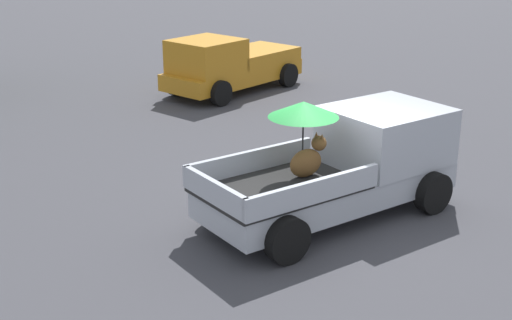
{
  "coord_description": "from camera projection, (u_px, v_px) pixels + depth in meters",
  "views": [
    {
      "loc": [
        -9.24,
        -7.95,
        5.42
      ],
      "look_at": [
        -0.94,
        0.99,
        1.1
      ],
      "focal_mm": 49.3,
      "sensor_mm": 36.0,
      "label": 1
    }
  ],
  "objects": [
    {
      "name": "pickup_truck_red",
      "position": [
        229.0,
        65.0,
        22.08
      ],
      "size": [
        4.97,
        2.57,
        1.8
      ],
      "rotation": [
        0.0,
        0.0,
        3.25
      ],
      "color": "black",
      "rests_on": "ground"
    },
    {
      "name": "pickup_truck_main",
      "position": [
        348.0,
        163.0,
        13.16
      ],
      "size": [
        5.25,
        2.78,
        2.29
      ],
      "rotation": [
        0.0,
        0.0,
        -0.13
      ],
      "color": "black",
      "rests_on": "ground"
    },
    {
      "name": "ground_plane",
      "position": [
        328.0,
        217.0,
        13.22
      ],
      "size": [
        80.0,
        80.0,
        0.0
      ],
      "primitive_type": "plane",
      "color": "#38383D"
    }
  ]
}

